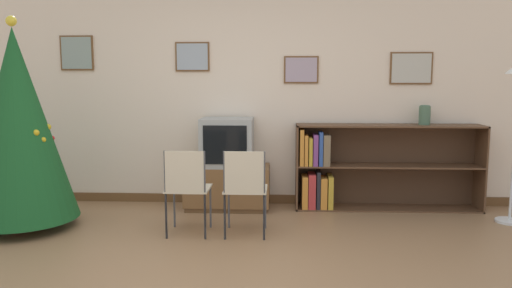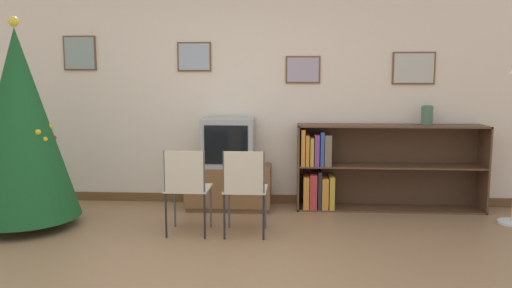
{
  "view_description": "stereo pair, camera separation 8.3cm",
  "coord_description": "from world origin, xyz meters",
  "px_view_note": "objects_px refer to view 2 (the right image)",
  "views": [
    {
      "loc": [
        0.42,
        -3.32,
        1.47
      ],
      "look_at": [
        0.19,
        1.35,
        0.85
      ],
      "focal_mm": 35.0,
      "sensor_mm": 36.0,
      "label": 1
    },
    {
      "loc": [
        0.51,
        -3.32,
        1.47
      ],
      "look_at": [
        0.19,
        1.35,
        0.85
      ],
      "focal_mm": 35.0,
      "sensor_mm": 36.0,
      "label": 2
    }
  ],
  "objects_px": {
    "television": "(229,142)",
    "folding_chair_right": "(245,187)",
    "bookshelf": "(359,169)",
    "vase": "(427,115)",
    "tv_console": "(229,187)",
    "christmas_tree": "(20,125)",
    "folding_chair_left": "(187,186)"
  },
  "relations": [
    {
      "from": "vase",
      "to": "folding_chair_left",
      "type": "bearing_deg",
      "value": -155.63
    },
    {
      "from": "tv_console",
      "to": "vase",
      "type": "height_order",
      "value": "vase"
    },
    {
      "from": "christmas_tree",
      "to": "vase",
      "type": "relative_size",
      "value": 9.47
    },
    {
      "from": "folding_chair_left",
      "to": "bookshelf",
      "type": "height_order",
      "value": "bookshelf"
    },
    {
      "from": "christmas_tree",
      "to": "television",
      "type": "xyz_separation_m",
      "value": [
        1.94,
        0.83,
        -0.26
      ]
    },
    {
      "from": "television",
      "to": "folding_chair_right",
      "type": "distance_m",
      "value": 1.08
    },
    {
      "from": "television",
      "to": "bookshelf",
      "type": "height_order",
      "value": "television"
    },
    {
      "from": "folding_chair_left",
      "to": "vase",
      "type": "bearing_deg",
      "value": 24.37
    },
    {
      "from": "tv_console",
      "to": "vase",
      "type": "xyz_separation_m",
      "value": [
        2.2,
        0.11,
        0.82
      ]
    },
    {
      "from": "tv_console",
      "to": "folding_chair_left",
      "type": "height_order",
      "value": "folding_chair_left"
    },
    {
      "from": "christmas_tree",
      "to": "bookshelf",
      "type": "bearing_deg",
      "value": 15.07
    },
    {
      "from": "tv_console",
      "to": "television",
      "type": "distance_m",
      "value": 0.51
    },
    {
      "from": "bookshelf",
      "to": "tv_console",
      "type": "bearing_deg",
      "value": -176.82
    },
    {
      "from": "television",
      "to": "bookshelf",
      "type": "xyz_separation_m",
      "value": [
        1.47,
        0.08,
        -0.3
      ]
    },
    {
      "from": "television",
      "to": "vase",
      "type": "height_order",
      "value": "vase"
    },
    {
      "from": "christmas_tree",
      "to": "folding_chair_right",
      "type": "height_order",
      "value": "christmas_tree"
    },
    {
      "from": "folding_chair_left",
      "to": "folding_chair_right",
      "type": "xyz_separation_m",
      "value": [
        0.54,
        0.0,
        0.0
      ]
    },
    {
      "from": "bookshelf",
      "to": "vase",
      "type": "xyz_separation_m",
      "value": [
        0.73,
        0.02,
        0.61
      ]
    },
    {
      "from": "tv_console",
      "to": "bookshelf",
      "type": "xyz_separation_m",
      "value": [
        1.47,
        0.08,
        0.21
      ]
    },
    {
      "from": "bookshelf",
      "to": "vase",
      "type": "height_order",
      "value": "vase"
    },
    {
      "from": "christmas_tree",
      "to": "bookshelf",
      "type": "distance_m",
      "value": 3.58
    },
    {
      "from": "christmas_tree",
      "to": "folding_chair_right",
      "type": "distance_m",
      "value": 2.29
    },
    {
      "from": "christmas_tree",
      "to": "tv_console",
      "type": "xyz_separation_m",
      "value": [
        1.94,
        0.84,
        -0.78
      ]
    },
    {
      "from": "christmas_tree",
      "to": "tv_console",
      "type": "distance_m",
      "value": 2.25
    },
    {
      "from": "christmas_tree",
      "to": "folding_chair_left",
      "type": "height_order",
      "value": "christmas_tree"
    },
    {
      "from": "tv_console",
      "to": "folding_chair_left",
      "type": "bearing_deg",
      "value": -105.01
    },
    {
      "from": "television",
      "to": "vase",
      "type": "relative_size",
      "value": 2.65
    },
    {
      "from": "television",
      "to": "folding_chair_right",
      "type": "bearing_deg",
      "value": -74.95
    },
    {
      "from": "folding_chair_right",
      "to": "vase",
      "type": "bearing_deg",
      "value": 30.14
    },
    {
      "from": "folding_chair_left",
      "to": "vase",
      "type": "xyz_separation_m",
      "value": [
        2.47,
        1.12,
        0.59
      ]
    },
    {
      "from": "folding_chair_left",
      "to": "vase",
      "type": "relative_size",
      "value": 3.78
    },
    {
      "from": "television",
      "to": "folding_chair_left",
      "type": "distance_m",
      "value": 1.08
    }
  ]
}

